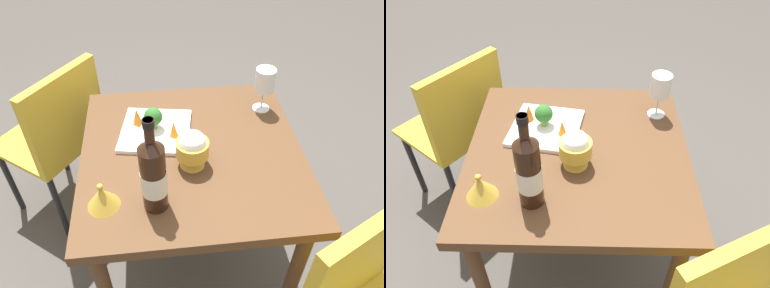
% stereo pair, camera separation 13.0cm
% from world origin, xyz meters
% --- Properties ---
extents(ground_plane, '(8.00, 8.00, 0.00)m').
position_xyz_m(ground_plane, '(0.00, 0.00, 0.00)').
color(ground_plane, '#4C4742').
extents(dining_table, '(0.78, 0.78, 0.73)m').
position_xyz_m(dining_table, '(0.00, 0.00, 0.63)').
color(dining_table, brown).
rests_on(dining_table, ground_plane).
extents(chair_near_window, '(0.56, 0.56, 0.85)m').
position_xyz_m(chair_near_window, '(-0.56, 0.40, 0.53)').
color(chair_near_window, gold).
rests_on(chair_near_window, ground_plane).
extents(wine_bottle, '(0.08, 0.08, 0.33)m').
position_xyz_m(wine_bottle, '(-0.14, -0.23, 0.86)').
color(wine_bottle, black).
rests_on(wine_bottle, dining_table).
extents(wine_glass, '(0.08, 0.08, 0.18)m').
position_xyz_m(wine_glass, '(0.30, 0.21, 0.86)').
color(wine_glass, white).
rests_on(wine_glass, dining_table).
extents(rice_bowl, '(0.11, 0.11, 0.14)m').
position_xyz_m(rice_bowl, '(-0.01, -0.07, 0.80)').
color(rice_bowl, gold).
rests_on(rice_bowl, dining_table).
extents(rice_bowl_lid, '(0.10, 0.10, 0.09)m').
position_xyz_m(rice_bowl_lid, '(-0.29, -0.21, 0.76)').
color(rice_bowl_lid, gold).
rests_on(rice_bowl_lid, dining_table).
extents(serving_plate, '(0.29, 0.29, 0.02)m').
position_xyz_m(serving_plate, '(-0.12, 0.11, 0.73)').
color(serving_plate, white).
rests_on(serving_plate, dining_table).
extents(broccoli_floret, '(0.07, 0.07, 0.09)m').
position_xyz_m(broccoli_floret, '(-0.13, 0.12, 0.79)').
color(broccoli_floret, '#729E4C').
rests_on(broccoli_floret, serving_plate).
extents(carrot_garnish_left, '(0.04, 0.04, 0.07)m').
position_xyz_m(carrot_garnish_left, '(-0.19, 0.15, 0.78)').
color(carrot_garnish_left, orange).
rests_on(carrot_garnish_left, serving_plate).
extents(carrot_garnish_right, '(0.03, 0.03, 0.06)m').
position_xyz_m(carrot_garnish_right, '(-0.06, 0.07, 0.77)').
color(carrot_garnish_right, orange).
rests_on(carrot_garnish_right, serving_plate).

